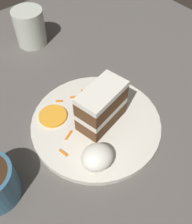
{
  "coord_description": "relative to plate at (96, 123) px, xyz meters",
  "views": [
    {
      "loc": [
        0.23,
        0.2,
        0.46
      ],
      "look_at": [
        0.02,
        -0.05,
        0.07
      ],
      "focal_mm": 42.0,
      "sensor_mm": 36.0,
      "label": 1
    }
  ],
  "objects": [
    {
      "name": "plate",
      "position": [
        0.0,
        0.0,
        0.0
      ],
      "size": [
        0.26,
        0.26,
        0.01
      ],
      "primitive_type": "cylinder",
      "color": "silver",
      "rests_on": "dining_table"
    },
    {
      "name": "drinking_glass",
      "position": [
        -0.05,
        -0.33,
        0.03
      ],
      "size": [
        0.08,
        0.08,
        0.09
      ],
      "color": "beige",
      "rests_on": "dining_table"
    },
    {
      "name": "dining_table",
      "position": [
        -0.02,
        0.05,
        -0.02
      ],
      "size": [
        0.99,
        1.16,
        0.03
      ],
      "primitive_type": "cube",
      "color": "#56514C",
      "rests_on": "ground"
    },
    {
      "name": "cake_slice",
      "position": [
        -0.01,
        0.0,
        0.05
      ],
      "size": [
        0.11,
        0.07,
        0.09
      ],
      "rotation": [
        0.0,
        0.0,
        4.92
      ],
      "color": "brown",
      "rests_on": "plate"
    },
    {
      "name": "carrot_shreds_scatter",
      "position": [
        0.01,
        -0.05,
        0.01
      ],
      "size": [
        0.18,
        0.13,
        0.0
      ],
      "color": "orange",
      "rests_on": "plate"
    },
    {
      "name": "orange_garnish",
      "position": [
        0.06,
        -0.07,
        0.01
      ],
      "size": [
        0.06,
        0.06,
        0.01
      ],
      "primitive_type": "cylinder",
      "color": "orange",
      "rests_on": "plate"
    },
    {
      "name": "cream_dollop",
      "position": [
        0.06,
        0.07,
        0.03
      ],
      "size": [
        0.06,
        0.05,
        0.04
      ],
      "primitive_type": "ellipsoid",
      "color": "white",
      "rests_on": "plate"
    },
    {
      "name": "ground_plane",
      "position": [
        -0.02,
        0.05,
        -0.03
      ],
      "size": [
        6.0,
        6.0,
        0.0
      ],
      "primitive_type": "plane",
      "color": "black",
      "rests_on": "ground"
    }
  ]
}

